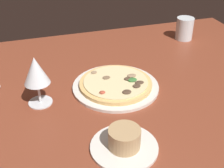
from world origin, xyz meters
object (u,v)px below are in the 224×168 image
Objects in this scene: pizza_main at (116,85)px; water_glass at (184,30)px; wine_glass_near at (36,72)px; ramekin_on_saucer at (124,142)px.

water_glass is at bearing -144.25° from pizza_main.
wine_glass_near is 74.39cm from water_glass.
water_glass is (-67.02, -31.61, -6.66)cm from wine_glass_near.
ramekin_on_saucer is 1.10× the size of wine_glass_near.
ramekin_on_saucer is 1.77× the size of water_glass.
wine_glass_near reaches higher than water_glass.
pizza_main is 1.66× the size of ramekin_on_saucer.
ramekin_on_saucer reaches higher than pizza_main.
wine_glass_near reaches higher than pizza_main.
ramekin_on_saucer is at bearing 76.16° from pizza_main.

